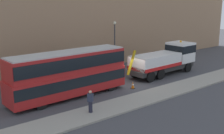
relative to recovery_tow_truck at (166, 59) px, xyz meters
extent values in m
plane|color=#424247|center=(-6.08, -0.32, -1.76)|extent=(120.00, 120.00, 0.00)
cube|color=gray|center=(-6.08, -4.52, -1.68)|extent=(60.00, 2.80, 0.15)
cube|color=#9E7A5B|center=(-6.08, 8.15, 6.24)|extent=(60.00, 1.20, 16.00)
cube|color=#2D2D2D|center=(-0.48, -0.02, -0.90)|extent=(9.07, 2.51, 0.55)
cube|color=white|center=(2.72, 0.09, 0.52)|extent=(2.69, 2.69, 2.30)
cube|color=black|center=(2.72, 0.09, 0.97)|extent=(2.71, 2.71, 0.90)
cube|color=silver|center=(-1.78, -0.06, 0.07)|extent=(6.18, 2.80, 1.40)
cube|color=red|center=(-1.78, -0.06, -0.45)|extent=(6.19, 2.86, 0.36)
cylinder|color=#B79914|center=(-5.49, -0.19, 0.37)|extent=(1.24, 0.32, 2.52)
sphere|color=orange|center=(2.72, 0.09, 1.79)|extent=(0.24, 0.24, 0.24)
cylinder|color=black|center=(2.78, 1.20, -1.18)|extent=(1.17, 0.38, 1.16)
cylinder|color=black|center=(2.85, -1.01, -1.18)|extent=(1.17, 0.38, 1.16)
cylinder|color=black|center=(-2.22, 1.04, -1.18)|extent=(1.17, 0.38, 1.16)
cylinder|color=black|center=(-2.14, -1.18, -1.18)|extent=(1.17, 0.38, 1.16)
cylinder|color=black|center=(-3.82, 0.98, -1.18)|extent=(1.17, 0.38, 1.16)
cylinder|color=black|center=(-3.74, -1.24, -1.18)|extent=(1.17, 0.38, 1.16)
cube|color=#AD1E1E|center=(-12.68, -0.02, -0.47)|extent=(11.08, 2.87, 1.90)
cube|color=#AD1E1E|center=(-12.68, -0.02, 1.33)|extent=(10.85, 2.76, 1.70)
cube|color=black|center=(-12.68, -0.02, -0.22)|extent=(10.97, 2.92, 0.90)
cube|color=black|center=(-12.68, -0.02, 1.43)|extent=(10.75, 2.91, 1.00)
cube|color=#B2B2B2|center=(-12.68, -0.02, 2.24)|extent=(10.63, 2.65, 0.12)
cube|color=yellow|center=(-7.16, 0.17, 0.78)|extent=(0.11, 1.50, 0.44)
cylinder|color=black|center=(-8.82, 1.19, -1.24)|extent=(1.05, 0.33, 1.04)
cylinder|color=black|center=(-8.74, -0.96, -1.24)|extent=(1.05, 0.33, 1.04)
cylinder|color=black|center=(-16.01, 0.95, -1.24)|extent=(1.05, 0.33, 1.04)
cylinder|color=black|center=(-15.94, -1.21, -1.24)|extent=(1.05, 0.33, 1.04)
cylinder|color=#232333|center=(-13.46, -4.40, -1.18)|extent=(0.41, 0.41, 0.85)
cube|color=#2D3347|center=(-13.46, -4.40, -0.45)|extent=(0.43, 0.48, 0.62)
sphere|color=tan|center=(-13.46, -4.40, -0.02)|extent=(0.24, 0.24, 0.24)
cone|color=orange|center=(-6.69, -1.74, -1.40)|extent=(0.32, 0.32, 0.72)
cylinder|color=white|center=(-6.69, -1.74, -1.36)|extent=(0.21, 0.21, 0.10)
cube|color=black|center=(-6.69, -1.74, -1.74)|extent=(0.36, 0.36, 0.04)
cylinder|color=#38383D|center=(-2.70, 5.95, 0.99)|extent=(0.16, 0.16, 5.50)
sphere|color=#EAE5C6|center=(-2.70, 5.95, 3.89)|extent=(0.36, 0.36, 0.36)
camera|label=1|loc=(-24.47, -20.73, 6.52)|focal=44.97mm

